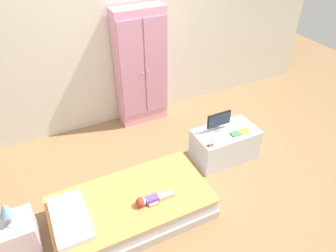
# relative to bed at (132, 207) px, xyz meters

# --- Properties ---
(ground_plane) EXTENTS (10.00, 10.00, 0.02)m
(ground_plane) POSITION_rel_bed_xyz_m (0.56, 0.22, -0.14)
(ground_plane) COLOR #99754C
(back_wall) EXTENTS (6.40, 0.05, 2.70)m
(back_wall) POSITION_rel_bed_xyz_m (0.56, 1.79, 1.22)
(back_wall) COLOR silver
(back_wall) RESTS_ON ground_plane
(bed) EXTENTS (1.59, 0.84, 0.27)m
(bed) POSITION_rel_bed_xyz_m (0.00, 0.00, 0.00)
(bed) COLOR beige
(bed) RESTS_ON ground_plane
(pillow) EXTENTS (0.32, 0.60, 0.05)m
(pillow) POSITION_rel_bed_xyz_m (-0.59, 0.00, 0.16)
(pillow) COLOR silver
(pillow) RESTS_ON bed
(doll) EXTENTS (0.39, 0.13, 0.10)m
(doll) POSITION_rel_bed_xyz_m (0.13, -0.13, 0.17)
(doll) COLOR #6B4CB2
(doll) RESTS_ON bed
(nightstand) EXTENTS (0.34, 0.34, 0.37)m
(nightstand) POSITION_rel_bed_xyz_m (-1.06, 0.10, 0.06)
(nightstand) COLOR silver
(nightstand) RESTS_ON ground_plane
(table_lamp) EXTENTS (0.13, 0.13, 0.25)m
(table_lamp) POSITION_rel_bed_xyz_m (-1.06, 0.10, 0.41)
(table_lamp) COLOR #B7B2AD
(table_lamp) RESTS_ON nightstand
(wardrobe) EXTENTS (0.68, 0.30, 1.62)m
(wardrobe) POSITION_rel_bed_xyz_m (0.79, 1.61, 0.68)
(wardrobe) COLOR #E599BC
(wardrobe) RESTS_ON ground_plane
(tv_stand) EXTENTS (0.78, 0.44, 0.40)m
(tv_stand) POSITION_rel_bed_xyz_m (1.37, 0.35, 0.07)
(tv_stand) COLOR silver
(tv_stand) RESTS_ON ground_plane
(tv_monitor) EXTENTS (0.31, 0.10, 0.24)m
(tv_monitor) POSITION_rel_bed_xyz_m (1.30, 0.43, 0.41)
(tv_monitor) COLOR #99999E
(tv_monitor) RESTS_ON tv_stand
(rocking_horse_toy) EXTENTS (0.09, 0.04, 0.11)m
(rocking_horse_toy) POSITION_rel_bed_xyz_m (1.06, 0.21, 0.32)
(rocking_horse_toy) COLOR #8E6642
(rocking_horse_toy) RESTS_ON tv_stand
(book_green) EXTENTS (0.11, 0.09, 0.02)m
(book_green) POSITION_rel_bed_xyz_m (1.43, 0.25, 0.28)
(book_green) COLOR #429E51
(book_green) RESTS_ON tv_stand
(book_yellow) EXTENTS (0.13, 0.09, 0.01)m
(book_yellow) POSITION_rel_bed_xyz_m (1.55, 0.25, 0.28)
(book_yellow) COLOR gold
(book_yellow) RESTS_ON tv_stand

